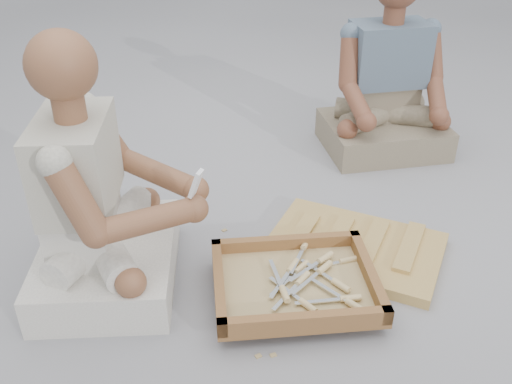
% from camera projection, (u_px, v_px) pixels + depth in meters
% --- Properties ---
extents(ground, '(60.00, 60.00, 0.00)m').
position_uv_depth(ground, '(263.00, 280.00, 2.06)').
color(ground, '#9D9CA2').
rests_on(ground, ground).
extents(carved_panel, '(0.73, 0.58, 0.04)m').
position_uv_depth(carved_panel, '(354.00, 248.00, 2.19)').
color(carved_panel, '#A57F3F').
rests_on(carved_panel, ground).
extents(tool_tray, '(0.65, 0.57, 0.07)m').
position_uv_depth(tool_tray, '(295.00, 283.00, 1.94)').
color(tool_tray, brown).
rests_on(tool_tray, carved_panel).
extents(chisel_0, '(0.12, 0.20, 0.02)m').
position_uv_depth(chisel_0, '(298.00, 270.00, 1.99)').
color(chisel_0, white).
rests_on(chisel_0, tool_tray).
extents(chisel_1, '(0.10, 0.21, 0.02)m').
position_uv_depth(chisel_1, '(283.00, 290.00, 1.88)').
color(chisel_1, white).
rests_on(chisel_1, tool_tray).
extents(chisel_2, '(0.11, 0.21, 0.02)m').
position_uv_depth(chisel_2, '(299.00, 282.00, 1.93)').
color(chisel_2, white).
rests_on(chisel_2, tool_tray).
extents(chisel_3, '(0.18, 0.16, 0.02)m').
position_uv_depth(chisel_3, '(303.00, 302.00, 1.84)').
color(chisel_3, white).
rests_on(chisel_3, tool_tray).
extents(chisel_4, '(0.06, 0.22, 0.02)m').
position_uv_depth(chisel_4, '(304.00, 246.00, 2.09)').
color(chisel_4, white).
rests_on(chisel_4, tool_tray).
extents(chisel_5, '(0.19, 0.15, 0.02)m').
position_uv_depth(chisel_5, '(350.00, 303.00, 1.84)').
color(chisel_5, white).
rests_on(chisel_5, tool_tray).
extents(chisel_6, '(0.15, 0.19, 0.02)m').
position_uv_depth(chisel_6, '(321.00, 260.00, 2.02)').
color(chisel_6, white).
rests_on(chisel_6, tool_tray).
extents(chisel_7, '(0.20, 0.12, 0.02)m').
position_uv_depth(chisel_7, '(343.00, 261.00, 2.04)').
color(chisel_7, white).
rests_on(chisel_7, tool_tray).
extents(chisel_8, '(0.22, 0.08, 0.02)m').
position_uv_depth(chisel_8, '(344.00, 299.00, 1.86)').
color(chisel_8, white).
rests_on(chisel_8, tool_tray).
extents(chisel_9, '(0.13, 0.20, 0.02)m').
position_uv_depth(chisel_9, '(321.00, 270.00, 1.98)').
color(chisel_9, white).
rests_on(chisel_9, tool_tray).
extents(chisel_10, '(0.08, 0.22, 0.02)m').
position_uv_depth(chisel_10, '(290.00, 270.00, 1.99)').
color(chisel_10, white).
rests_on(chisel_10, tool_tray).
extents(chisel_11, '(0.18, 0.15, 0.02)m').
position_uv_depth(chisel_11, '(336.00, 282.00, 1.93)').
color(chisel_11, white).
rests_on(chisel_11, tool_tray).
extents(wood_chip_0, '(0.02, 0.02, 0.00)m').
position_uv_depth(wood_chip_0, '(258.00, 356.00, 1.75)').
color(wood_chip_0, tan).
rests_on(wood_chip_0, ground).
extents(wood_chip_1, '(0.02, 0.02, 0.00)m').
position_uv_depth(wood_chip_1, '(254.00, 260.00, 2.16)').
color(wood_chip_1, tan).
rests_on(wood_chip_1, ground).
extents(wood_chip_2, '(0.02, 0.02, 0.00)m').
position_uv_depth(wood_chip_2, '(224.00, 230.00, 2.32)').
color(wood_chip_2, tan).
rests_on(wood_chip_2, ground).
extents(wood_chip_3, '(0.02, 0.02, 0.00)m').
position_uv_depth(wood_chip_3, '(273.00, 355.00, 1.76)').
color(wood_chip_3, tan).
rests_on(wood_chip_3, ground).
extents(wood_chip_4, '(0.02, 0.02, 0.00)m').
position_uv_depth(wood_chip_4, '(307.00, 318.00, 1.89)').
color(wood_chip_4, tan).
rests_on(wood_chip_4, ground).
extents(wood_chip_5, '(0.02, 0.02, 0.00)m').
position_uv_depth(wood_chip_5, '(238.00, 247.00, 2.23)').
color(wood_chip_5, tan).
rests_on(wood_chip_5, ground).
extents(wood_chip_6, '(0.02, 0.02, 0.00)m').
position_uv_depth(wood_chip_6, '(289.00, 273.00, 2.09)').
color(wood_chip_6, tan).
rests_on(wood_chip_6, ground).
extents(wood_chip_7, '(0.02, 0.02, 0.00)m').
position_uv_depth(wood_chip_7, '(320.00, 253.00, 2.19)').
color(wood_chip_7, tan).
rests_on(wood_chip_7, ground).
extents(wood_chip_8, '(0.02, 0.02, 0.00)m').
position_uv_depth(wood_chip_8, '(293.00, 274.00, 2.09)').
color(wood_chip_8, tan).
rests_on(wood_chip_8, ground).
extents(craftsman, '(0.66, 0.67, 0.91)m').
position_uv_depth(craftsman, '(98.00, 207.00, 1.91)').
color(craftsman, silver).
rests_on(craftsman, ground).
extents(companion, '(0.71, 0.64, 0.91)m').
position_uv_depth(companion, '(387.00, 92.00, 2.82)').
color(companion, gray).
rests_on(companion, ground).
extents(mobile_phone, '(0.05, 0.05, 0.10)m').
position_uv_depth(mobile_phone, '(196.00, 183.00, 1.81)').
color(mobile_phone, white).
rests_on(mobile_phone, craftsman).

